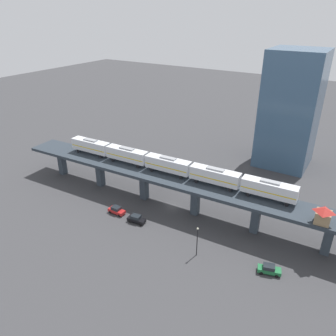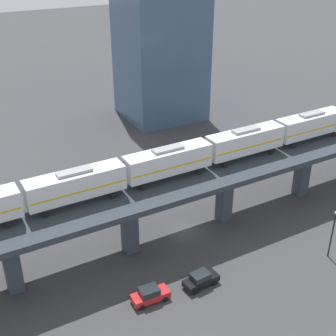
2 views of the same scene
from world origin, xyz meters
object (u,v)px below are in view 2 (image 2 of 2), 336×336
(street_car_red, at_px, (150,295))
(delivery_truck, at_px, (100,202))
(subway_train, at_px, (168,161))
(street_lamp, at_px, (333,230))
(office_tower, at_px, (160,34))
(street_car_black, at_px, (201,279))

(street_car_red, bearing_deg, delivery_truck, 176.09)
(subway_train, distance_m, street_car_red, 17.24)
(street_lamp, height_order, office_tower, office_tower)
(subway_train, bearing_deg, delivery_truck, -143.60)
(delivery_truck, bearing_deg, office_tower, 141.04)
(street_car_red, xyz_separation_m, delivery_truck, (-20.41, 1.39, 0.82))
(subway_train, height_order, office_tower, office_tower)
(street_car_red, relative_size, office_tower, 0.12)
(street_lamp, relative_size, office_tower, 0.19)
(subway_train, bearing_deg, street_lamp, 47.86)
(subway_train, distance_m, office_tower, 45.72)
(street_car_black, xyz_separation_m, office_tower, (-52.71, 20.71, 17.06))
(street_car_red, bearing_deg, subway_train, 144.47)
(street_car_black, xyz_separation_m, delivery_truck, (-20.82, -5.08, 0.82))
(street_car_black, bearing_deg, subway_train, 172.15)
(subway_train, height_order, street_lamp, subway_train)
(street_car_red, distance_m, street_lamp, 24.53)
(subway_train, relative_size, office_tower, 1.74)
(subway_train, bearing_deg, street_car_red, -35.53)
(street_car_black, height_order, delivery_truck, delivery_truck)
(subway_train, xyz_separation_m, office_tower, (-40.97, 19.09, 6.90))
(street_car_black, distance_m, street_car_red, 6.49)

